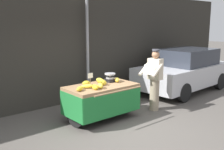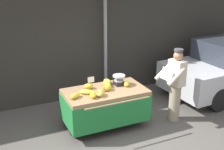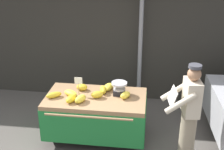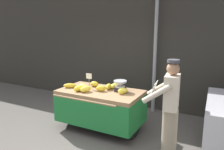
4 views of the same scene
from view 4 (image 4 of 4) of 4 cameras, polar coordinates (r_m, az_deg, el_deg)
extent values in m
cube|color=#2D2B26|center=(6.33, 5.62, 7.41)|extent=(16.00, 0.24, 3.40)
cylinder|color=gray|center=(5.81, 10.95, 5.48)|extent=(0.09, 0.09, 3.13)
cube|color=#93704C|center=(4.81, -2.99, -4.45)|extent=(1.77, 0.97, 0.08)
cylinder|color=black|center=(5.39, -10.39, -7.88)|extent=(0.05, 0.78, 0.78)
cylinder|color=#B7B7BC|center=(5.41, -10.64, -7.83)|extent=(0.01, 0.14, 0.14)
cylinder|color=black|center=(4.63, 5.84, -11.19)|extent=(0.05, 0.78, 0.78)
cylinder|color=#B7B7BC|center=(4.62, 6.19, -11.25)|extent=(0.01, 0.14, 0.14)
cylinder|color=#4C4742|center=(5.29, -0.67, -7.94)|extent=(0.05, 0.05, 0.81)
cube|color=#1E7233|center=(4.54, -6.11, -10.10)|extent=(1.77, 0.02, 0.60)
cube|color=#1E7233|center=(5.32, -0.26, -6.63)|extent=(1.77, 0.02, 0.60)
cube|color=#1E7233|center=(5.40, -11.11, -6.56)|extent=(0.02, 0.97, 0.60)
cube|color=#1E7233|center=(4.56, 6.82, -10.01)|extent=(0.02, 0.97, 0.60)
cylinder|color=#93704C|center=(4.28, -7.57, -6.43)|extent=(1.42, 0.04, 0.04)
cube|color=black|center=(4.73, 2.11, -3.67)|extent=(0.20, 0.20, 0.09)
cylinder|color=#B7B7BC|center=(4.70, 2.12, -2.50)|extent=(0.02, 0.02, 0.11)
cylinder|color=#B7B7BC|center=(4.68, 2.13, -1.64)|extent=(0.28, 0.28, 0.04)
cylinder|color=#B7B7BC|center=(4.71, 2.12, -2.91)|extent=(0.21, 0.21, 0.03)
cylinder|color=#997A51|center=(4.96, -5.86, -2.19)|extent=(0.01, 0.01, 0.22)
cube|color=white|center=(4.92, -5.93, -0.28)|extent=(0.14, 0.01, 0.12)
ellipsoid|color=yellow|center=(4.96, 0.67, -2.77)|extent=(0.21, 0.30, 0.11)
ellipsoid|color=yellow|center=(4.55, 2.73, -4.09)|extent=(0.22, 0.24, 0.12)
ellipsoid|color=gold|center=(5.12, -4.56, -2.28)|extent=(0.22, 0.18, 0.12)
ellipsoid|color=gold|center=(4.79, -8.46, -3.41)|extent=(0.19, 0.27, 0.12)
ellipsoid|color=gold|center=(5.09, -10.75, -2.67)|extent=(0.30, 0.25, 0.10)
ellipsoid|color=gold|center=(4.87, -0.90, -2.97)|extent=(0.17, 0.27, 0.13)
ellipsoid|color=yellow|center=(5.01, -7.53, -2.81)|extent=(0.31, 0.26, 0.10)
ellipsoid|color=gold|center=(4.74, -2.88, -3.44)|extent=(0.25, 0.20, 0.12)
ellipsoid|color=yellow|center=(4.70, -6.78, -3.59)|extent=(0.22, 0.28, 0.13)
cylinder|color=gray|center=(4.08, 14.44, -14.14)|extent=(0.26, 0.26, 0.88)
cube|color=beige|center=(3.82, 15.03, -4.27)|extent=(0.28, 0.41, 0.58)
sphere|color=#9E7051|center=(3.73, 15.36, 1.56)|extent=(0.21, 0.21, 0.21)
cylinder|color=#3F3F47|center=(3.71, 15.47, 3.46)|extent=(0.20, 0.20, 0.05)
cylinder|color=beige|center=(3.64, 11.36, -4.73)|extent=(0.49, 0.15, 0.37)
cylinder|color=beige|center=(4.04, 12.32, -3.08)|extent=(0.49, 0.15, 0.37)
cube|color=silver|center=(3.85, 10.59, -3.61)|extent=(0.13, 0.35, 0.25)
camera|label=1|loc=(6.42, -73.11, 5.22)|focal=42.54mm
camera|label=2|loc=(5.01, -81.99, 15.00)|focal=47.00mm
camera|label=3|loc=(1.99, -98.04, 33.87)|focal=48.83mm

